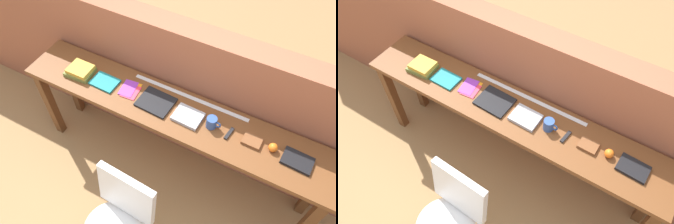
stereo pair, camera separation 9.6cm
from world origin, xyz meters
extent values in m
plane|color=#9E7547|center=(0.00, 0.00, 0.00)|extent=(40.00, 40.00, 0.00)
cube|color=#935138|center=(0.00, 0.64, 0.69)|extent=(6.00, 0.20, 1.37)
cube|color=brown|center=(0.00, 0.30, 0.86)|extent=(2.50, 0.44, 0.04)
cube|color=#5B341A|center=(-1.19, 0.14, 0.42)|extent=(0.07, 0.07, 0.84)
cube|color=#5B341A|center=(-1.19, 0.46, 0.42)|extent=(0.07, 0.07, 0.84)
cube|color=#5B341A|center=(1.19, 0.46, 0.42)|extent=(0.07, 0.07, 0.84)
cube|color=white|center=(0.01, -0.37, 0.69)|extent=(0.44, 0.13, 0.40)
cylinder|color=#B2B2B7|center=(-0.15, -0.39, 0.21)|extent=(0.02, 0.02, 0.41)
cube|color=olive|center=(-0.82, 0.27, 0.90)|extent=(0.23, 0.19, 0.04)
cube|color=gold|center=(-0.81, 0.28, 0.93)|extent=(0.19, 0.16, 0.03)
cube|color=#19757A|center=(-0.59, 0.28, 0.89)|extent=(0.22, 0.16, 0.02)
cube|color=orange|center=(-0.36, 0.32, 0.88)|extent=(0.14, 0.18, 0.00)
cube|color=#E5334C|center=(-0.36, 0.30, 0.88)|extent=(0.14, 0.16, 0.00)
cube|color=purple|center=(-0.39, 0.32, 0.89)|extent=(0.13, 0.18, 0.00)
cube|color=black|center=(-0.13, 0.30, 0.89)|extent=(0.27, 0.23, 0.02)
cube|color=#9E9EA3|center=(0.14, 0.29, 0.89)|extent=(0.21, 0.17, 0.03)
cylinder|color=#2D4C8C|center=(0.32, 0.30, 0.93)|extent=(0.08, 0.08, 0.09)
torus|color=#2D4C8C|center=(0.37, 0.30, 0.93)|extent=(0.06, 0.01, 0.06)
cube|color=black|center=(0.46, 0.29, 0.89)|extent=(0.04, 0.11, 0.02)
cube|color=brown|center=(0.63, 0.31, 0.89)|extent=(0.13, 0.10, 0.02)
sphere|color=orange|center=(0.77, 0.31, 0.91)|extent=(0.06, 0.06, 0.06)
cube|color=black|center=(0.94, 0.31, 0.89)|extent=(0.21, 0.15, 0.02)
cube|color=silver|center=(0.07, 0.47, 0.88)|extent=(0.95, 0.03, 0.00)
camera|label=1|loc=(0.70, -1.04, 2.79)|focal=35.00mm
camera|label=2|loc=(0.78, -0.99, 2.79)|focal=35.00mm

